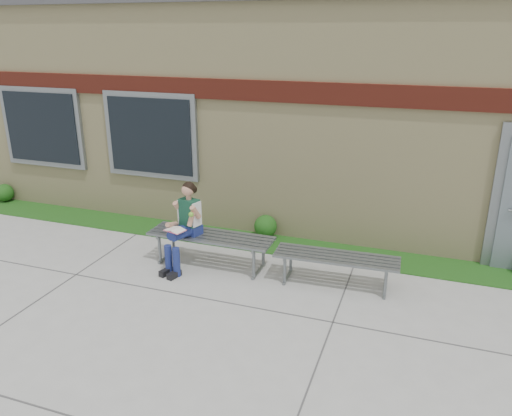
% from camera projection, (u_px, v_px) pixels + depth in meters
% --- Properties ---
extents(ground, '(80.00, 80.00, 0.00)m').
position_uv_depth(ground, '(247.00, 329.00, 6.31)').
color(ground, '#9E9E99').
rests_on(ground, ground).
extents(grass_strip, '(16.00, 0.80, 0.02)m').
position_uv_depth(grass_strip, '(299.00, 248.00, 8.61)').
color(grass_strip, '#234913').
rests_on(grass_strip, ground).
extents(school_building, '(16.20, 6.22, 4.20)m').
position_uv_depth(school_building, '(341.00, 100.00, 10.91)').
color(school_building, beige).
rests_on(school_building, ground).
extents(bench_left, '(2.01, 0.56, 0.52)m').
position_uv_depth(bench_left, '(211.00, 242.00, 7.89)').
color(bench_left, slate).
rests_on(bench_left, ground).
extents(bench_right, '(1.82, 0.58, 0.47)m').
position_uv_depth(bench_right, '(336.00, 262.00, 7.27)').
color(bench_right, slate).
rests_on(bench_right, ground).
extents(girl, '(0.50, 0.82, 1.38)m').
position_uv_depth(girl, '(184.00, 223.00, 7.70)').
color(girl, navy).
rests_on(girl, ground).
extents(shrub_west, '(0.38, 0.38, 0.38)m').
position_uv_depth(shrub_west, '(4.00, 193.00, 10.86)').
color(shrub_west, '#234913').
rests_on(shrub_west, grass_strip).
extents(shrub_mid, '(0.41, 0.41, 0.41)m').
position_uv_depth(shrub_mid, '(266.00, 226.00, 8.98)').
color(shrub_mid, '#234913').
rests_on(shrub_mid, grass_strip).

